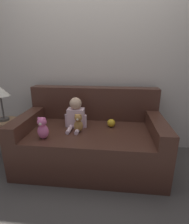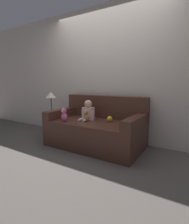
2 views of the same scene
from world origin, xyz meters
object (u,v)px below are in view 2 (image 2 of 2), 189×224
(teddy_bear_brown, at_px, (86,115))
(side_table, at_px, (51,103))
(plush_toy_side, at_px, (64,115))
(person_baby, at_px, (88,111))
(couch, at_px, (97,129))
(toy_ball, at_px, (110,119))

(teddy_bear_brown, bearing_deg, side_table, 173.80)
(side_table, bearing_deg, plush_toy_side, -26.49)
(teddy_bear_brown, distance_m, side_table, 0.97)
(person_baby, height_order, teddy_bear_brown, person_baby)
(couch, relative_size, person_baby, 4.60)
(plush_toy_side, xyz_separation_m, toy_ball, (0.69, 0.39, -0.07))
(couch, xyz_separation_m, plush_toy_side, (-0.45, -0.35, 0.27))
(couch, xyz_separation_m, side_table, (-1.07, -0.04, 0.40))
(teddy_bear_brown, relative_size, toy_ball, 2.19)
(toy_ball, distance_m, side_table, 1.33)
(plush_toy_side, distance_m, side_table, 0.71)
(couch, xyz_separation_m, person_baby, (-0.18, -0.01, 0.30))
(person_baby, distance_m, plush_toy_side, 0.44)
(couch, relative_size, plush_toy_side, 7.00)
(person_baby, xyz_separation_m, side_table, (-0.89, -0.03, 0.10))
(teddy_bear_brown, height_order, side_table, side_table)
(couch, bearing_deg, teddy_bear_brown, -130.31)
(couch, relative_size, side_table, 1.75)
(person_baby, relative_size, toy_ball, 3.75)
(plush_toy_side, bearing_deg, toy_ball, 29.45)
(teddy_bear_brown, bearing_deg, plush_toy_side, -147.74)
(plush_toy_side, bearing_deg, couch, 37.98)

